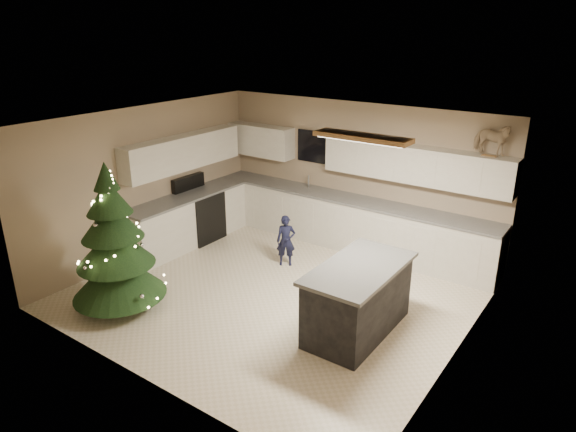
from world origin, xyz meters
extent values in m
plane|color=beige|center=(0.00, 0.00, 0.00)|extent=(5.50, 5.50, 0.00)
cube|color=tan|center=(0.00, 2.50, 1.30)|extent=(5.50, 0.02, 2.60)
cube|color=tan|center=(0.00, -2.50, 1.30)|extent=(5.50, 0.02, 2.60)
cube|color=tan|center=(-2.75, 0.00, 1.30)|extent=(0.02, 5.00, 2.60)
cube|color=tan|center=(2.75, 0.00, 1.30)|extent=(0.02, 5.00, 2.60)
cube|color=silver|center=(0.00, 0.00, 2.60)|extent=(5.50, 5.00, 0.02)
cube|color=brown|center=(1.30, 0.10, 2.55)|extent=(1.25, 0.32, 0.06)
cube|color=white|center=(1.30, 0.10, 2.52)|extent=(1.15, 0.24, 0.02)
cube|color=silver|center=(0.00, 2.20, 0.45)|extent=(5.48, 0.60, 0.90)
cube|color=silver|center=(-2.45, 0.60, 0.45)|extent=(0.60, 2.60, 0.90)
cube|color=slate|center=(0.00, 2.19, 0.92)|extent=(5.48, 0.62, 0.04)
cube|color=slate|center=(-2.44, 0.60, 0.92)|extent=(0.62, 2.60, 0.04)
cube|color=silver|center=(-2.05, 2.33, 1.70)|extent=(1.40, 0.35, 0.60)
cube|color=silver|center=(1.15, 2.33, 1.70)|extent=(3.20, 0.35, 0.60)
cube|color=silver|center=(-2.58, 0.72, 1.70)|extent=(0.35, 2.60, 0.60)
cube|color=black|center=(-0.90, 2.47, 1.70)|extent=(0.70, 0.04, 0.60)
cube|color=#99999E|center=(-0.90, 2.20, 0.90)|extent=(0.55, 0.40, 0.06)
cylinder|color=#99999E|center=(-0.90, 2.30, 1.06)|extent=(0.03, 0.03, 0.24)
cube|color=black|center=(-2.43, 0.90, 0.45)|extent=(0.64, 0.75, 0.90)
cube|color=black|center=(-2.68, 0.90, 1.05)|extent=(0.10, 0.75, 0.30)
cube|color=black|center=(1.50, -0.19, 0.45)|extent=(0.80, 1.60, 0.90)
cube|color=#282828|center=(1.50, -0.19, 0.93)|extent=(0.90, 1.70, 0.05)
cylinder|color=brown|center=(1.05, 0.00, 0.66)|extent=(0.36, 0.36, 0.04)
cylinder|color=brown|center=(0.92, -0.13, 0.32)|extent=(0.04, 0.04, 0.64)
cylinder|color=brown|center=(1.18, -0.13, 0.32)|extent=(0.04, 0.04, 0.64)
cylinder|color=brown|center=(0.92, 0.12, 0.32)|extent=(0.04, 0.04, 0.64)
cylinder|color=brown|center=(1.18, 0.12, 0.32)|extent=(0.04, 0.04, 0.64)
cube|color=brown|center=(1.05, 0.00, 0.21)|extent=(0.27, 0.03, 0.03)
cylinder|color=#3F2816|center=(-1.59, -1.60, 0.14)|extent=(0.12, 0.12, 0.29)
cone|color=black|center=(-1.59, -1.60, 0.53)|extent=(1.31, 1.31, 0.67)
cone|color=black|center=(-1.59, -1.60, 0.96)|extent=(1.08, 1.08, 0.58)
cone|color=black|center=(-1.59, -1.60, 1.35)|extent=(0.85, 0.85, 0.53)
cone|color=black|center=(-1.59, -1.60, 1.69)|extent=(0.62, 0.62, 0.48)
cone|color=black|center=(-1.59, -1.60, 1.97)|extent=(0.35, 0.35, 0.39)
sphere|color=#FFD88C|center=(-0.90, -1.60, 0.24)|extent=(0.03, 0.03, 0.03)
sphere|color=#FFD88C|center=(-0.96, -1.37, 0.29)|extent=(0.03, 0.03, 0.03)
sphere|color=#FFD88C|center=(-1.10, -1.17, 0.33)|extent=(0.03, 0.03, 0.03)
sphere|color=#FFD88C|center=(-1.29, -1.04, 0.38)|extent=(0.03, 0.03, 0.03)
sphere|color=#FFD88C|center=(-1.50, -0.99, 0.43)|extent=(0.03, 0.03, 0.03)
sphere|color=#FFD88C|center=(-1.72, -1.01, 0.48)|extent=(0.03, 0.03, 0.03)
sphere|color=#FFD88C|center=(-1.91, -1.11, 0.52)|extent=(0.03, 0.03, 0.03)
sphere|color=#FFD88C|center=(-2.05, -1.26, 0.57)|extent=(0.03, 0.03, 0.03)
sphere|color=#FFD88C|center=(-2.12, -1.45, 0.62)|extent=(0.03, 0.03, 0.03)
sphere|color=#FFD88C|center=(-2.12, -1.65, 0.66)|extent=(0.03, 0.03, 0.03)
sphere|color=#FFD88C|center=(-2.06, -1.83, 0.71)|extent=(0.03, 0.03, 0.03)
sphere|color=#FFD88C|center=(-1.94, -1.96, 0.76)|extent=(0.03, 0.03, 0.03)
sphere|color=#FFD88C|center=(-1.78, -2.05, 0.80)|extent=(0.03, 0.03, 0.03)
sphere|color=#FFD88C|center=(-1.61, -2.07, 0.85)|extent=(0.03, 0.03, 0.03)
sphere|color=#FFD88C|center=(-1.45, -2.03, 0.90)|extent=(0.03, 0.03, 0.03)
sphere|color=#FFD88C|center=(-1.31, -1.94, 0.94)|extent=(0.03, 0.03, 0.03)
sphere|color=#FFD88C|center=(-1.22, -1.82, 0.99)|extent=(0.03, 0.03, 0.03)
sphere|color=#FFD88C|center=(-1.19, -1.67, 1.04)|extent=(0.03, 0.03, 0.03)
sphere|color=#FFD88C|center=(-1.20, -1.53, 1.09)|extent=(0.03, 0.03, 0.03)
sphere|color=#FFD88C|center=(-1.27, -1.41, 1.13)|extent=(0.03, 0.03, 0.03)
sphere|color=#FFD88C|center=(-1.36, -1.32, 1.18)|extent=(0.03, 0.03, 0.03)
sphere|color=#FFD88C|center=(-1.48, -1.28, 1.23)|extent=(0.03, 0.03, 0.03)
sphere|color=#FFD88C|center=(-1.60, -1.27, 1.27)|extent=(0.03, 0.03, 0.03)
sphere|color=#FFD88C|center=(-1.71, -1.32, 1.32)|extent=(0.03, 0.03, 0.03)
sphere|color=#FFD88C|center=(-1.79, -1.39, 1.37)|extent=(0.03, 0.03, 0.03)
sphere|color=#FFD88C|center=(-1.84, -1.48, 1.41)|extent=(0.03, 0.03, 0.03)
sphere|color=#FFD88C|center=(-1.85, -1.58, 1.46)|extent=(0.03, 0.03, 0.03)
sphere|color=#FFD88C|center=(-1.82, -1.66, 1.51)|extent=(0.03, 0.03, 0.03)
sphere|color=#FFD88C|center=(-1.77, -1.73, 1.56)|extent=(0.03, 0.03, 0.03)
sphere|color=#FFD88C|center=(-1.70, -1.78, 1.60)|extent=(0.03, 0.03, 0.03)
sphere|color=#FFD88C|center=(-1.63, -1.79, 1.65)|extent=(0.03, 0.03, 0.03)
sphere|color=#FFD88C|center=(-1.56, -1.78, 1.70)|extent=(0.03, 0.03, 0.03)
sphere|color=#FFD88C|center=(-1.51, -1.74, 1.74)|extent=(0.03, 0.03, 0.03)
sphere|color=#FFD88C|center=(-1.48, -1.70, 1.79)|extent=(0.03, 0.03, 0.03)
sphere|color=#FFD88C|center=(-1.47, -1.65, 1.84)|extent=(0.03, 0.03, 0.03)
sphere|color=#FFD88C|center=(-1.47, -1.60, 1.88)|extent=(0.03, 0.03, 0.03)
sphere|color=#FFD88C|center=(-1.50, -1.57, 1.93)|extent=(0.03, 0.03, 0.03)
sphere|color=#FFD88C|center=(-1.53, -1.55, 1.98)|extent=(0.03, 0.03, 0.03)
sphere|color=#FFD88C|center=(-1.56, -1.54, 2.02)|extent=(0.03, 0.03, 0.03)
sphere|color=silver|center=(-1.00, -1.60, 0.39)|extent=(0.07, 0.07, 0.07)
sphere|color=silver|center=(-1.89, -1.18, 0.58)|extent=(0.07, 0.07, 0.07)
sphere|color=silver|center=(-1.72, -2.02, 0.77)|extent=(0.07, 0.07, 0.07)
sphere|color=silver|center=(-1.23, -1.48, 0.96)|extent=(0.07, 0.07, 0.07)
sphere|color=silver|center=(-1.84, -1.42, 1.16)|extent=(0.07, 0.07, 0.07)
sphere|color=silver|center=(-1.59, -1.84, 1.35)|extent=(0.07, 0.07, 0.07)
sphere|color=silver|center=(-1.45, -1.50, 1.54)|extent=(0.07, 0.07, 0.07)
sphere|color=silver|center=(-1.69, -1.57, 1.73)|extent=(0.07, 0.07, 0.07)
sphere|color=silver|center=(-1.58, -1.63, 1.93)|extent=(0.07, 0.07, 0.07)
imported|color=black|center=(-0.44, 0.91, 0.44)|extent=(0.38, 0.35, 0.88)
cube|color=brown|center=(2.30, 2.29, 2.01)|extent=(0.22, 0.02, 0.02)
cube|color=brown|center=(2.30, 2.36, 2.01)|extent=(0.22, 0.02, 0.02)
imported|color=#C0A993|center=(2.30, 2.33, 2.26)|extent=(0.59, 0.32, 0.48)
camera|label=1|loc=(4.16, -5.55, 3.85)|focal=32.00mm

